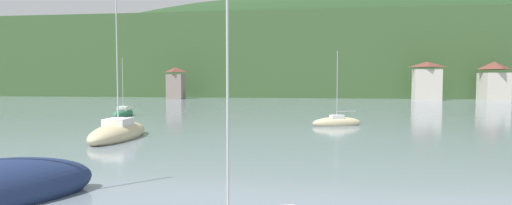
# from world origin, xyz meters

# --- Properties ---
(wooded_hillside) EXTENTS (352.00, 67.41, 52.85)m
(wooded_hillside) POSITION_xyz_m (10.15, 145.14, 8.52)
(wooded_hillside) COLOR #38562D
(wooded_hillside) RESTS_ON ground_plane
(shore_building_west) EXTENTS (3.72, 3.35, 7.11)m
(shore_building_west) POSITION_xyz_m (-27.07, 99.54, 3.45)
(shore_building_west) COLOR gray
(shore_building_west) RESTS_ON ground_plane
(shore_building_westcentral) EXTENTS (5.62, 3.32, 8.03)m
(shore_building_westcentral) POSITION_xyz_m (27.07, 99.53, 3.90)
(shore_building_westcentral) COLOR beige
(shore_building_westcentral) RESTS_ON ground_plane
(shore_building_central) EXTENTS (4.88, 6.05, 8.05)m
(shore_building_central) POSITION_xyz_m (40.61, 100.83, 3.91)
(shore_building_central) COLOR beige
(shore_building_central) RESTS_ON ground_plane
(sailboat_far_2) EXTENTS (5.01, 2.86, 7.41)m
(sailboat_far_2) POSITION_xyz_m (5.84, 49.44, 0.30)
(sailboat_far_2) COLOR #CCBC8E
(sailboat_far_2) RESTS_ON ground_plane
(sailboat_far_3) EXTENTS (2.03, 5.52, 7.33)m
(sailboat_far_3) POSITION_xyz_m (-18.77, 55.89, 0.35)
(sailboat_far_3) COLOR #2D754C
(sailboat_far_3) RESTS_ON ground_plane
(sailboat_mid_7) EXTENTS (2.75, 7.90, 11.95)m
(sailboat_mid_7) POSITION_xyz_m (-10.73, 38.28, 0.45)
(sailboat_mid_7) COLOR #CCBC8E
(sailboat_mid_7) RESTS_ON ground_plane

